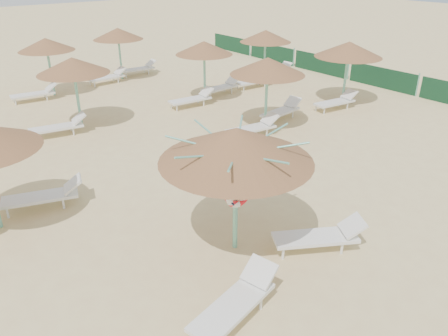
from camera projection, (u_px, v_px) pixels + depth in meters
ground at (253, 243)px, 10.15m from camera, size 120.00×120.00×0.00m
main_palapa at (236, 145)px, 8.93m from camera, size 3.25×3.25×2.91m
lounger_main_a at (237, 301)px, 7.96m from camera, size 2.13×1.07×0.74m
lounger_main_b at (321, 236)px, 9.82m from camera, size 2.07×1.55×0.74m
palapa_field at (142, 60)px, 17.42m from camera, size 20.09×14.26×2.73m
windbreak_fence at (321, 64)px, 24.76m from camera, size 0.08×19.84×1.10m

